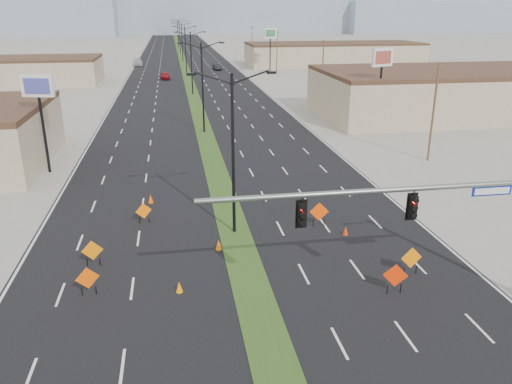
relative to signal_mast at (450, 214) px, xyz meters
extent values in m
plane|color=gray|center=(-8.56, -2.00, -4.79)|extent=(600.00, 600.00, 0.00)
cube|color=black|center=(-8.56, 98.00, -4.79)|extent=(25.00, 400.00, 0.02)
cube|color=#264518|center=(-8.56, 98.00, -4.79)|extent=(2.00, 400.00, 0.04)
cube|color=tan|center=(-40.56, 83.00, -2.54)|extent=(30.00, 14.00, 4.50)
cube|color=tan|center=(25.44, 43.00, -2.04)|extent=(36.00, 18.00, 5.50)
cube|color=tan|center=(29.44, 108.00, -2.29)|extent=(44.00, 16.00, 5.00)
cube|color=#8997AA|center=(31.44, 298.00, 9.21)|extent=(220.00, 50.00, 28.00)
cube|color=#8997AA|center=(171.44, 288.00, 4.21)|extent=(160.00, 50.00, 18.00)
cube|color=#8997AA|center=(-38.56, 318.00, 11.21)|extent=(140.00, 50.00, 32.00)
cylinder|color=slate|center=(-3.36, 0.00, 1.31)|extent=(16.00, 0.24, 0.24)
cube|color=navy|center=(1.84, -0.02, 0.99)|extent=(1.90, 0.04, 0.45)
cube|color=black|center=(-6.86, 0.00, 0.43)|extent=(0.50, 0.28, 1.30)
sphere|color=#FF0C05|center=(-6.86, -0.16, 0.78)|extent=(0.22, 0.22, 0.22)
cube|color=black|center=(-1.86, 0.00, 0.43)|extent=(0.50, 0.28, 1.30)
sphere|color=#FF0C05|center=(-1.86, -0.16, 0.78)|extent=(0.22, 0.22, 0.22)
cylinder|color=black|center=(-8.56, 10.00, 0.21)|extent=(0.20, 0.20, 10.00)
cube|color=black|center=(-10.86, 10.00, 5.16)|extent=(0.55, 0.24, 0.14)
cube|color=black|center=(-6.26, 10.00, 5.16)|extent=(0.55, 0.24, 0.14)
cylinder|color=black|center=(-8.56, 38.00, 0.21)|extent=(0.20, 0.20, 10.00)
cube|color=black|center=(-10.86, 38.00, 5.16)|extent=(0.55, 0.24, 0.14)
cube|color=black|center=(-6.26, 38.00, 5.16)|extent=(0.55, 0.24, 0.14)
cylinder|color=black|center=(-8.56, 66.00, 0.21)|extent=(0.20, 0.20, 10.00)
cube|color=black|center=(-10.86, 66.00, 5.16)|extent=(0.55, 0.24, 0.14)
cube|color=black|center=(-6.26, 66.00, 5.16)|extent=(0.55, 0.24, 0.14)
cylinder|color=black|center=(-8.56, 94.00, 0.21)|extent=(0.20, 0.20, 10.00)
cube|color=black|center=(-10.86, 94.00, 5.16)|extent=(0.55, 0.24, 0.14)
cube|color=black|center=(-6.26, 94.00, 5.16)|extent=(0.55, 0.24, 0.14)
cylinder|color=black|center=(-8.56, 122.00, 0.21)|extent=(0.20, 0.20, 10.00)
cube|color=black|center=(-10.86, 122.00, 5.16)|extent=(0.55, 0.24, 0.14)
cube|color=black|center=(-6.26, 122.00, 5.16)|extent=(0.55, 0.24, 0.14)
cylinder|color=black|center=(-8.56, 150.00, 0.21)|extent=(0.20, 0.20, 10.00)
cube|color=black|center=(-10.86, 150.00, 5.16)|extent=(0.55, 0.24, 0.14)
cube|color=black|center=(-6.26, 150.00, 5.16)|extent=(0.55, 0.24, 0.14)
cylinder|color=black|center=(-8.56, 178.00, 0.21)|extent=(0.20, 0.20, 10.00)
cube|color=black|center=(-10.86, 178.00, 5.16)|extent=(0.55, 0.24, 0.14)
cube|color=black|center=(-6.26, 178.00, 5.16)|extent=(0.55, 0.24, 0.14)
cylinder|color=#4C3823|center=(11.44, 23.00, -0.29)|extent=(0.20, 0.20, 9.00)
cube|color=#4C3823|center=(11.44, 23.00, 3.81)|extent=(1.60, 0.10, 0.10)
cylinder|color=#4C3823|center=(11.44, 58.00, -0.29)|extent=(0.20, 0.20, 9.00)
cube|color=#4C3823|center=(11.44, 58.00, 3.81)|extent=(1.60, 0.10, 0.10)
cylinder|color=#4C3823|center=(11.44, 93.00, -0.29)|extent=(0.20, 0.20, 9.00)
cube|color=#4C3823|center=(11.44, 93.00, 3.81)|extent=(1.60, 0.10, 0.10)
cylinder|color=#4C3823|center=(11.44, 128.00, -0.29)|extent=(0.20, 0.20, 9.00)
cube|color=#4C3823|center=(11.44, 128.00, 3.81)|extent=(1.60, 0.10, 0.10)
imported|color=maroon|center=(-13.19, 86.04, -4.06)|extent=(2.20, 4.45, 1.46)
imported|color=black|center=(-1.26, 100.76, -4.10)|extent=(1.93, 4.31, 1.37)
imported|color=#A3A7AC|center=(-20.06, 113.42, -3.99)|extent=(2.55, 5.67, 1.61)
cube|color=orange|center=(-16.80, 6.82, -3.83)|extent=(1.15, 0.20, 1.16)
cylinder|color=black|center=(-17.13, 6.82, -4.55)|extent=(0.05, 0.05, 0.48)
cylinder|color=black|center=(-16.46, 6.82, -4.55)|extent=(0.05, 0.05, 0.48)
cube|color=#EC4E04|center=(-16.62, 3.76, -3.83)|extent=(1.12, 0.37, 1.15)
cylinder|color=black|center=(-16.95, 3.76, -4.55)|extent=(0.05, 0.05, 0.48)
cylinder|color=black|center=(-16.28, 3.76, -4.55)|extent=(0.05, 0.05, 0.48)
cube|color=#FD6B05|center=(-14.28, 12.36, -3.90)|extent=(1.03, 0.40, 1.07)
cylinder|color=black|center=(-14.60, 12.36, -4.57)|extent=(0.05, 0.05, 0.45)
cylinder|color=black|center=(-13.97, 12.36, -4.57)|extent=(0.05, 0.05, 0.45)
cube|color=#ED2D05|center=(-1.59, 1.40, -3.77)|extent=(1.19, 0.37, 1.22)
cylinder|color=black|center=(-1.95, 1.40, -4.54)|extent=(0.05, 0.05, 0.51)
cylinder|color=black|center=(-1.24, 1.40, -4.54)|extent=(0.05, 0.05, 0.51)
cube|color=#FC4605|center=(-2.99, 9.98, -3.75)|extent=(1.24, 0.19, 1.25)
cylinder|color=black|center=(-3.35, 9.98, -4.53)|extent=(0.05, 0.05, 0.52)
cylinder|color=black|center=(-2.63, 9.98, -4.53)|extent=(0.05, 0.05, 0.52)
cube|color=orange|center=(0.06, 3.06, -3.80)|extent=(1.20, 0.11, 1.20)
cylinder|color=black|center=(-0.29, 3.06, -4.54)|extent=(0.05, 0.05, 0.50)
cylinder|color=black|center=(0.41, 3.06, -4.54)|extent=(0.05, 0.05, 0.50)
cone|color=orange|center=(-12.18, 3.28, -4.49)|extent=(0.48, 0.48, 0.60)
cone|color=orange|center=(-9.78, 7.67, -4.48)|extent=(0.42, 0.42, 0.63)
cone|color=red|center=(-1.69, 8.42, -4.50)|extent=(0.40, 0.40, 0.57)
cone|color=#E24904|center=(-13.98, 16.06, -4.46)|extent=(0.43, 0.43, 0.67)
cylinder|color=black|center=(-22.93, 25.11, -1.33)|extent=(0.24, 0.24, 6.92)
cube|color=white|center=(-22.93, 25.11, 2.68)|extent=(2.73, 1.01, 1.82)
cube|color=#4347A1|center=(-22.93, 24.91, 2.68)|extent=(2.13, 0.59, 1.27)
cylinder|color=black|center=(11.64, 35.87, -0.93)|extent=(0.24, 0.24, 7.72)
cube|color=white|center=(11.64, 35.87, 3.53)|extent=(2.93, 1.55, 2.03)
cube|color=#9A3E33|center=(11.64, 35.67, 3.53)|extent=(2.25, 1.03, 1.42)
cylinder|color=black|center=(9.74, 92.07, -0.83)|extent=(0.24, 0.24, 7.92)
cube|color=white|center=(9.74, 92.07, 3.75)|extent=(3.03, 1.50, 2.08)
cube|color=#317B43|center=(9.74, 91.87, 3.75)|extent=(2.34, 0.98, 1.46)
camera|label=1|loc=(-11.99, -18.88, 8.59)|focal=35.00mm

